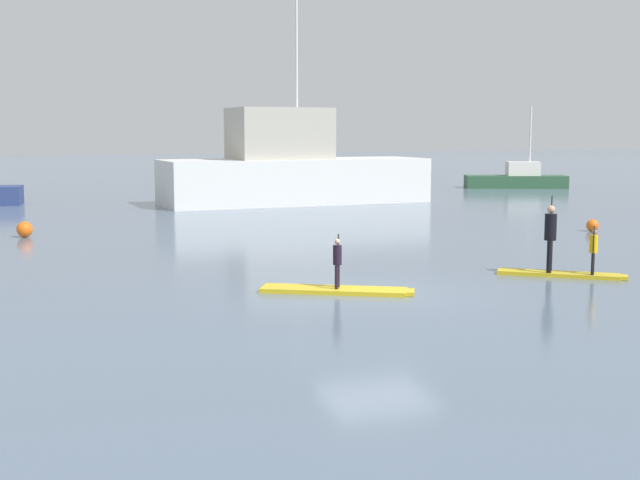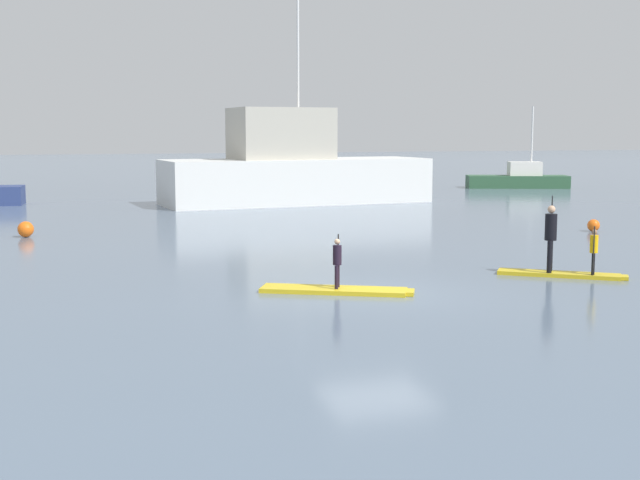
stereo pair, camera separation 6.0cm
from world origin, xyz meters
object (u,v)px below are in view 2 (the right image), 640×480
Objects in this scene: paddler_adult at (551,234)px; paddleboard_far at (561,274)px; mooring_buoy_near at (594,225)px; mooring_buoy_mid at (26,229)px; paddler_child_front at (594,249)px; paddleboard_near at (337,290)px; paddler_child_solo at (337,260)px; fishing_boat_white_large at (293,170)px; motor_boat_small_navy at (519,179)px.

paddleboard_far is at bearing -36.69° from paddler_adult.
mooring_buoy_near is 20.30m from mooring_buoy_mid.
paddler_adult is 1.11m from paddler_child_front.
paddler_adult is 3.49× the size of mooring_buoy_mid.
paddleboard_near is at bearing -176.67° from paddleboard_far.
paddleboard_near is 2.79× the size of paddler_child_front.
paddler_child_solo is at bearing -60.90° from mooring_buoy_mid.
fishing_boat_white_large is 30.52× the size of mooring_buoy_near.
paddleboard_far is 6.40× the size of mooring_buoy_near.
fishing_boat_white_large is 24.95× the size of mooring_buoy_mid.
paddler_child_front is (0.61, -0.45, 0.69)m from paddleboard_far.
paddler_adult is 10.42m from mooring_buoy_near.
paddleboard_near is 14.67m from mooring_buoy_mid.
paddler_adult is 0.14× the size of fishing_boat_white_large.
paddleboard_near is 1.19× the size of paddleboard_far.
motor_boat_small_navy is (16.28, 29.96, 0.53)m from paddleboard_far.
paddler_child_solo reaches higher than paddleboard_near.
paddler_child_solo is 0.18× the size of motor_boat_small_navy.
fishing_boat_white_large reaches higher than mooring_buoy_mid.
paddler_child_solo is 6.73m from paddler_child_front.
mooring_buoy_near is (6.80, 7.85, -0.85)m from paddler_adult.
fishing_boat_white_large is (5.42, 23.46, 1.66)m from paddleboard_near.
fishing_boat_white_large reaches higher than paddler_child_front.
paddleboard_far is at bearing 143.62° from paddler_child_front.
paddler_adult reaches higher than paddler_child_solo.
paddler_child_front is 34.21m from motor_boat_small_navy.
paddler_adult reaches higher than mooring_buoy_mid.
fishing_boat_white_large is at bearing 77.02° from paddler_child_solo.
paddleboard_near is 1.78× the size of paddler_adult.
paddler_child_solo is 2.71× the size of mooring_buoy_near.
paddler_adult reaches higher than paddleboard_far.
paddleboard_far is 0.21× the size of fishing_boat_white_large.
paddler_adult reaches higher than mooring_buoy_near.
motor_boat_small_navy reaches higher than paddler_child_front.
paddleboard_near is at bearing -174.80° from paddler_adult.
paddler_child_front is 23.61m from fishing_boat_white_large.
mooring_buoy_near is (5.95, 8.48, -0.51)m from paddler_child_front.
paddler_adult is 22.94m from fishing_boat_white_large.
paddler_child_solo is 0.42× the size of paddleboard_far.
paddleboard_near is 6.01m from paddler_adult.
paddler_child_front reaches higher than mooring_buoy_near.
paddleboard_far is 23.18m from fishing_boat_white_large.
motor_boat_small_navy reaches higher than mooring_buoy_near.
paddleboard_near is 7.60× the size of mooring_buoy_near.
mooring_buoy_mid is (-7.12, 12.82, 0.23)m from paddleboard_near.
paddler_adult is at bearing -119.02° from motor_boat_small_navy.
mooring_buoy_mid is at bearing 136.66° from paddler_adult.
paddler_child_solo is 1.00× the size of paddler_child_front.
paddleboard_far is (6.14, 0.36, 0.00)m from paddleboard_near.
fishing_boat_white_large is (-0.72, 23.11, 1.66)m from paddleboard_far.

